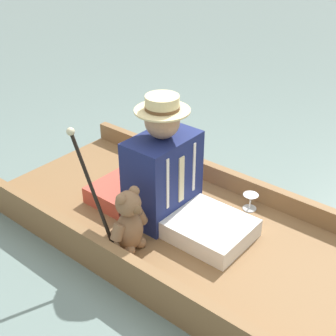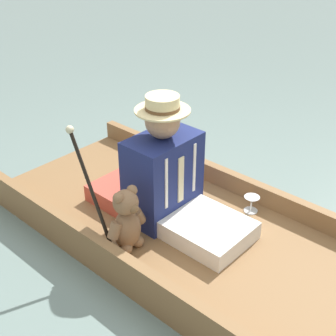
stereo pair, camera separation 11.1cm
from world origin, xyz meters
name	(u,v)px [view 2 (the right image)]	position (x,y,z in m)	size (l,w,h in m)	color
ground_plane	(181,238)	(0.00, 0.00, 0.00)	(16.00, 16.00, 0.00)	slate
punt_boat	(182,230)	(0.00, 0.00, 0.07)	(1.11, 2.46, 0.23)	brown
seat_cushion	(128,188)	(-0.01, -0.47, 0.16)	(0.47, 0.33, 0.11)	#B24738
seated_person	(172,180)	(-0.01, -0.09, 0.38)	(0.44, 0.73, 0.78)	white
teddy_bear	(127,221)	(0.36, -0.09, 0.28)	(0.27, 0.16, 0.39)	#846042
wine_glass	(252,201)	(-0.40, 0.23, 0.18)	(0.10, 0.10, 0.11)	silver
walking_cane	(88,180)	(0.45, -0.27, 0.51)	(0.04, 0.31, 0.69)	black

